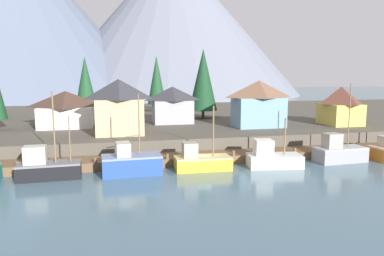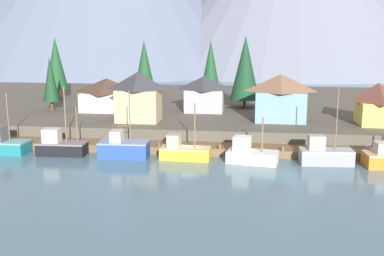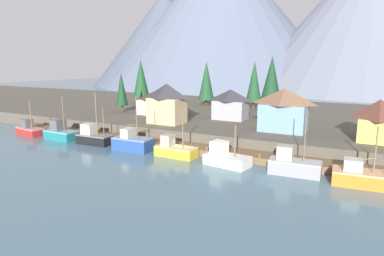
% 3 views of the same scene
% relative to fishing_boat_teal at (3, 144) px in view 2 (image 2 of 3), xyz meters
% --- Properties ---
extents(ground_plane, '(400.00, 400.00, 1.00)m').
position_rel_fishing_boat_teal_xyz_m(ground_plane, '(24.64, 21.72, -1.72)').
color(ground_plane, '#476675').
extents(dock, '(80.00, 4.00, 1.60)m').
position_rel_fishing_boat_teal_xyz_m(dock, '(24.64, 3.71, -0.72)').
color(dock, brown).
rests_on(dock, ground_plane).
extents(shoreline_bank, '(400.00, 56.00, 2.50)m').
position_rel_fishing_boat_teal_xyz_m(shoreline_bank, '(24.64, 33.72, 0.03)').
color(shoreline_bank, '#4C473D').
rests_on(shoreline_bank, ground_plane).
extents(mountain_west_peak, '(88.02, 88.02, 56.84)m').
position_rel_fishing_boat_teal_xyz_m(mountain_west_peak, '(-63.97, 137.34, 27.19)').
color(mountain_west_peak, '#475160').
rests_on(mountain_west_peak, ground_plane).
extents(fishing_boat_teal, '(6.33, 3.16, 8.04)m').
position_rel_fishing_boat_teal_xyz_m(fishing_boat_teal, '(0.00, 0.00, 0.00)').
color(fishing_boat_teal, '#196B70').
rests_on(fishing_boat_teal, ground_plane).
extents(fishing_boat_black, '(6.35, 2.87, 8.98)m').
position_rel_fishing_boat_teal_xyz_m(fishing_boat_black, '(7.85, 0.15, -0.02)').
color(fishing_boat_black, black).
rests_on(fishing_boat_black, ground_plane).
extents(fishing_boat_blue, '(6.38, 3.27, 8.64)m').
position_rel_fishing_boat_teal_xyz_m(fishing_boat_blue, '(16.38, -0.07, 0.01)').
color(fishing_boat_blue, navy).
rests_on(fishing_boat_blue, ground_plane).
extents(fishing_boat_yellow, '(6.34, 2.89, 7.18)m').
position_rel_fishing_boat_teal_xyz_m(fishing_boat_yellow, '(24.18, 0.15, -0.21)').
color(fishing_boat_yellow, gold).
rests_on(fishing_boat_yellow, ground_plane).
extents(fishing_boat_white, '(6.52, 3.93, 5.70)m').
position_rel_fishing_boat_teal_xyz_m(fishing_boat_white, '(32.57, -0.37, -0.16)').
color(fishing_boat_white, silver).
rests_on(fishing_boat_white, ground_plane).
extents(fishing_boat_grey, '(6.42, 3.08, 9.58)m').
position_rel_fishing_boat_teal_xyz_m(fishing_boat_grey, '(41.53, 0.04, -0.02)').
color(fishing_boat_grey, gray).
rests_on(fishing_boat_grey, ground_plane).
extents(house_white, '(8.34, 7.10, 5.53)m').
position_rel_fishing_boat_teal_xyz_m(house_white, '(7.87, 20.79, 4.11)').
color(house_white, silver).
rests_on(house_white, shoreline_bank).
extents(house_tan, '(6.62, 4.89, 7.49)m').
position_rel_fishing_boat_teal_xyz_m(house_tan, '(15.64, 11.55, 5.11)').
color(house_tan, tan).
rests_on(house_tan, shoreline_bank).
extents(house_yellow, '(5.47, 6.11, 6.14)m').
position_rel_fishing_boat_teal_xyz_m(house_yellow, '(50.70, 13.60, 4.42)').
color(house_yellow, gold).
rests_on(house_yellow, shoreline_bank).
extents(house_blue, '(7.79, 5.01, 7.16)m').
position_rel_fishing_boat_teal_xyz_m(house_blue, '(36.83, 14.19, 4.94)').
color(house_blue, '#6689A8').
rests_on(house_blue, shoreline_bank).
extents(house_grey, '(6.72, 4.68, 6.06)m').
position_rel_fishing_boat_teal_xyz_m(house_grey, '(24.62, 21.34, 4.38)').
color(house_grey, gray).
rests_on(house_grey, shoreline_bank).
extents(conifer_near_left, '(3.81, 3.81, 11.77)m').
position_rel_fishing_boat_teal_xyz_m(conifer_near_left, '(24.18, 37.83, 8.07)').
color(conifer_near_left, '#4C3823').
rests_on(conifer_near_left, shoreline_bank).
extents(conifer_near_right, '(5.20, 5.20, 12.65)m').
position_rel_fishing_boat_teal_xyz_m(conifer_near_right, '(31.28, 26.85, 8.34)').
color(conifer_near_right, '#4C3823').
rests_on(conifer_near_right, shoreline_bank).
extents(conifer_mid_left, '(4.28, 4.28, 11.67)m').
position_rel_fishing_boat_teal_xyz_m(conifer_mid_left, '(9.82, 40.93, 7.78)').
color(conifer_mid_left, '#4C3823').
rests_on(conifer_mid_left, shoreline_bank).
extents(conifer_mid_right, '(4.41, 4.41, 12.33)m').
position_rel_fishing_boat_teal_xyz_m(conifer_mid_right, '(-6.69, 33.77, 8.40)').
color(conifer_mid_right, '#4C3823').
rests_on(conifer_mid_right, shoreline_bank).
extents(conifer_back_left, '(2.74, 2.74, 9.18)m').
position_rel_fishing_boat_teal_xyz_m(conifer_back_left, '(-1.48, 19.17, 6.65)').
color(conifer_back_left, '#4C3823').
rests_on(conifer_back_left, shoreline_bank).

